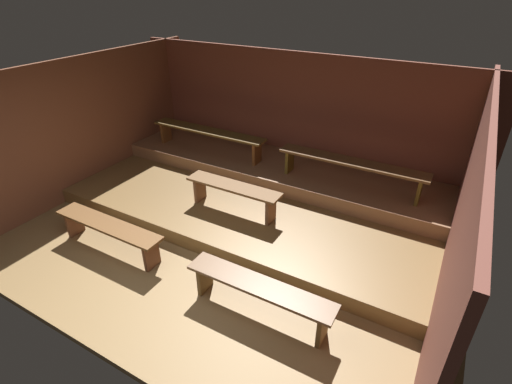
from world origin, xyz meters
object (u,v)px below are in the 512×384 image
bench_middle_left (208,134)px  bench_lower_center (233,191)px  bench_floor_right (259,291)px  bench_middle_right (351,165)px  bench_floor_left (109,229)px

bench_middle_left → bench_lower_center: bearing=-42.4°
bench_floor_right → bench_middle_left: 3.58m
bench_floor_right → bench_middle_right: (0.16, 2.54, 0.47)m
bench_lower_center → bench_floor_left: bearing=-129.0°
bench_floor_left → bench_floor_right: size_ratio=1.00×
bench_floor_right → bench_middle_right: size_ratio=0.76×
bench_floor_left → bench_middle_left: (-0.16, 2.54, 0.47)m
bench_middle_right → bench_lower_center: bearing=-139.4°
bench_lower_center → bench_middle_left: bench_middle_left is taller
bench_floor_left → bench_lower_center: (1.12, 1.38, 0.22)m
bench_floor_right → bench_lower_center: size_ratio=1.16×
bench_lower_center → bench_middle_right: size_ratio=0.65×
bench_lower_center → bench_middle_left: 1.75m
bench_lower_center → bench_middle_right: 1.81m
bench_middle_left → bench_middle_right: size_ratio=1.00×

